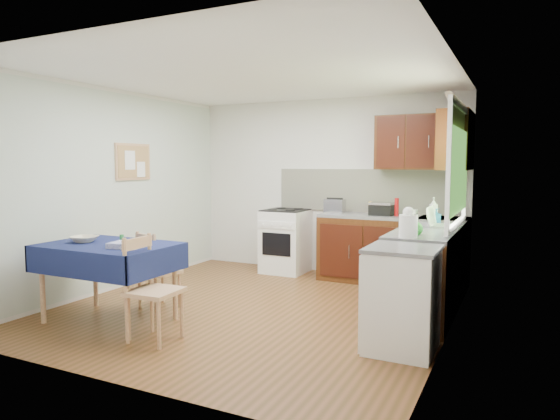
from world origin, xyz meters
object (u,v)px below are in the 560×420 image
at_px(dining_table, 108,254).
at_px(sandwich_press, 382,209).
at_px(chair_far, 156,268).
at_px(chair_near, 150,285).
at_px(toaster, 335,206).
at_px(kettle, 408,224).
at_px(dish_rack, 431,224).

height_order(dining_table, sandwich_press, sandwich_press).
bearing_deg(chair_far, dining_table, 90.96).
distance_m(chair_near, sandwich_press, 3.34).
relative_size(toaster, kettle, 0.96).
bearing_deg(sandwich_press, kettle, -43.79).
distance_m(toaster, kettle, 2.36).
xyz_separation_m(dining_table, toaster, (1.35, 2.84, 0.32)).
bearing_deg(dish_rack, toaster, 141.89).
xyz_separation_m(chair_far, dish_rack, (2.66, 1.36, 0.48)).
relative_size(chair_near, kettle, 3.31).
distance_m(chair_far, toaster, 2.66).
xyz_separation_m(toaster, dish_rack, (1.45, -0.95, -0.07)).
relative_size(dining_table, kettle, 4.57).
bearing_deg(dining_table, chair_far, 55.82).
relative_size(dining_table, toaster, 4.75).
relative_size(chair_far, sandwich_press, 2.92).
bearing_deg(kettle, chair_near, -149.74).
xyz_separation_m(chair_far, chair_near, (0.59, -0.78, 0.05)).
relative_size(dining_table, chair_near, 1.38).
bearing_deg(sandwich_press, chair_far, -104.81).
height_order(chair_far, toaster, toaster).
distance_m(toaster, dish_rack, 1.73).
bearing_deg(dish_rack, kettle, -98.02).
bearing_deg(sandwich_press, dining_table, -100.80).
relative_size(chair_near, sandwich_press, 3.23).
distance_m(dining_table, toaster, 3.16).
height_order(chair_near, toaster, toaster).
bearing_deg(chair_near, sandwich_press, -25.39).
distance_m(dish_rack, kettle, 0.96).
distance_m(chair_far, chair_near, 0.98).
relative_size(chair_near, dish_rack, 2.05).
xyz_separation_m(dining_table, kettle, (2.74, 0.94, 0.35)).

